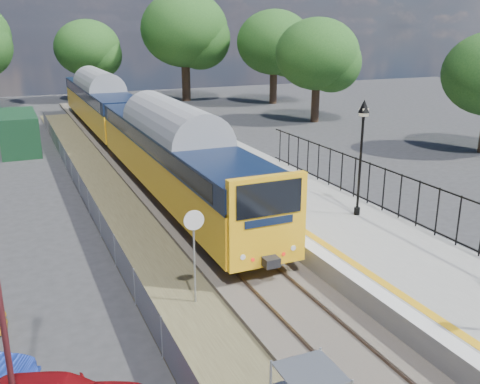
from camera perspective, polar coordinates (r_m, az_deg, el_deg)
ground at (r=15.17m, az=8.91°, el=-15.39°), size 120.00×120.00×0.00m
track_bed at (r=22.83m, az=-5.20°, el=-3.44°), size 5.90×80.00×0.29m
platform at (r=23.12m, az=7.17°, el=-2.28°), size 5.00×70.00×0.90m
platform_edge at (r=22.03m, az=2.59°, el=-1.91°), size 0.90×70.00×0.01m
victorian_lamp_north at (r=21.12m, az=12.93°, el=6.36°), size 0.44×0.44×4.60m
palisade_fence at (r=19.82m, az=21.81°, el=-2.56°), size 0.12×26.00×2.00m
wire_fence at (r=24.02m, az=-15.49°, el=-1.66°), size 0.06×52.00×1.20m
tree_line at (r=53.33m, az=-15.06°, el=15.06°), size 56.80×43.80×11.88m
train at (r=35.69m, az=-12.00°, el=7.55°), size 2.82×40.83×3.51m
speed_sign at (r=15.87m, az=-4.91°, el=-5.15°), size 0.61×0.12×3.04m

